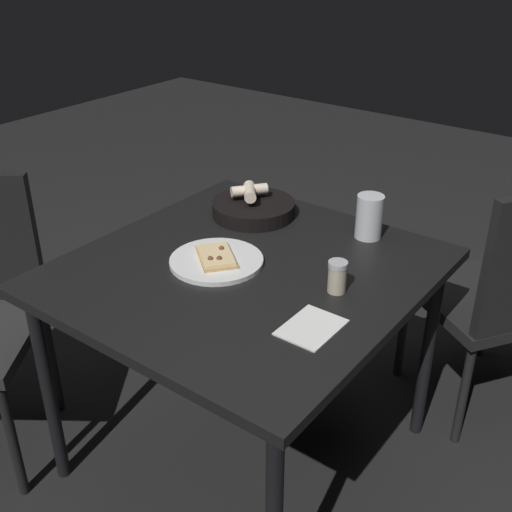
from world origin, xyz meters
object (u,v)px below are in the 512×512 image
object	(u,v)px
dining_table	(245,286)
pizza_plate	(216,260)
bread_basket	(253,207)
beer_glass	(369,219)
chair_near	(508,289)
pepper_shaker	(337,278)

from	to	relation	value
dining_table	pizza_plate	size ratio (longest dim) A/B	3.65
dining_table	bread_basket	distance (m)	0.36
beer_glass	dining_table	bearing A→B (deg)	-26.25
pizza_plate	chair_near	xyz separation A→B (m)	(-0.71, 0.64, -0.21)
dining_table	beer_glass	bearing A→B (deg)	153.75
pizza_plate	bread_basket	world-z (taller)	bread_basket
pizza_plate	pepper_shaker	world-z (taller)	pepper_shaker
dining_table	pizza_plate	world-z (taller)	pizza_plate
beer_glass	pepper_shaker	distance (m)	0.35
beer_glass	chair_near	xyz separation A→B (m)	(-0.30, 0.37, -0.26)
dining_table	pizza_plate	xyz separation A→B (m)	(0.03, -0.08, 0.07)
bread_basket	beer_glass	world-z (taller)	beer_glass
bread_basket	dining_table	bearing A→B (deg)	33.60
beer_glass	pizza_plate	bearing A→B (deg)	-32.85
pizza_plate	beer_glass	bearing A→B (deg)	147.15
pizza_plate	dining_table	bearing A→B (deg)	112.53
bread_basket	chair_near	world-z (taller)	chair_near
pizza_plate	chair_near	distance (m)	0.98
pizza_plate	bread_basket	xyz separation A→B (m)	(-0.33, -0.12, 0.02)
pepper_shaker	beer_glass	bearing A→B (deg)	-165.44
dining_table	pizza_plate	bearing A→B (deg)	-67.47
chair_near	beer_glass	bearing A→B (deg)	-50.90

